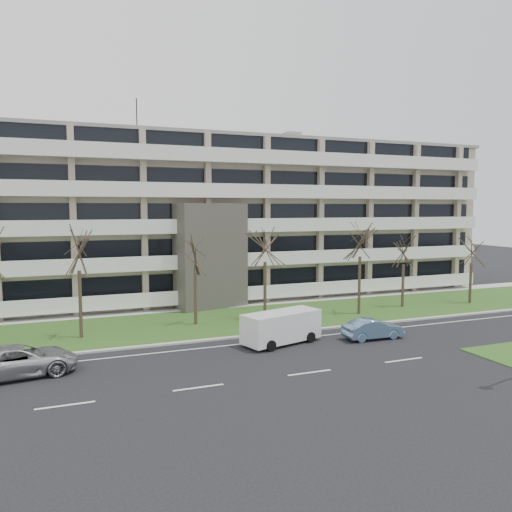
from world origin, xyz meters
name	(u,v)px	position (x,y,z in m)	size (l,w,h in m)	color
ground	(310,373)	(0.00, 0.00, 0.00)	(160.00, 160.00, 0.00)	black
grass_verge	(231,320)	(0.00, 13.00, 0.03)	(90.00, 10.00, 0.06)	#2C501A
curb	(255,335)	(0.00, 8.00, 0.06)	(90.00, 0.35, 0.12)	#B2B2AD
sidewalk	(211,307)	(0.00, 18.50, 0.04)	(90.00, 2.00, 0.08)	#B2B2AD
lane_edge_line	(263,342)	(0.00, 6.50, 0.01)	(90.00, 0.12, 0.01)	white
apartment_building	(191,218)	(-0.01, 25.32, 7.61)	(60.50, 15.10, 18.75)	tan
silver_pickup	(19,361)	(-14.15, 4.98, 0.80)	(2.65, 5.76, 1.60)	#AEB0B5
blue_sedan	(373,329)	(7.05, 4.57, 0.67)	(1.42, 4.07, 1.34)	#698EB7
white_van	(282,324)	(1.02, 5.77, 1.22)	(5.56, 3.30, 2.03)	white
tree_2	(78,244)	(-10.90, 11.72, 6.28)	(4.04, 4.04, 8.07)	#382B21
tree_3	(195,252)	(-2.88, 12.63, 5.41)	(3.48, 3.48, 6.97)	#382B21
tree_4	(265,239)	(2.54, 12.38, 6.24)	(4.01, 4.01, 8.02)	#382B21
tree_5	(360,234)	(10.39, 11.41, 6.55)	(4.21, 4.21, 8.42)	#382B21
tree_6	(404,247)	(15.51, 12.49, 5.22)	(3.36, 3.36, 6.72)	#382B21
tree_7	(472,247)	(22.32, 11.73, 5.12)	(3.30, 3.30, 6.59)	#382B21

